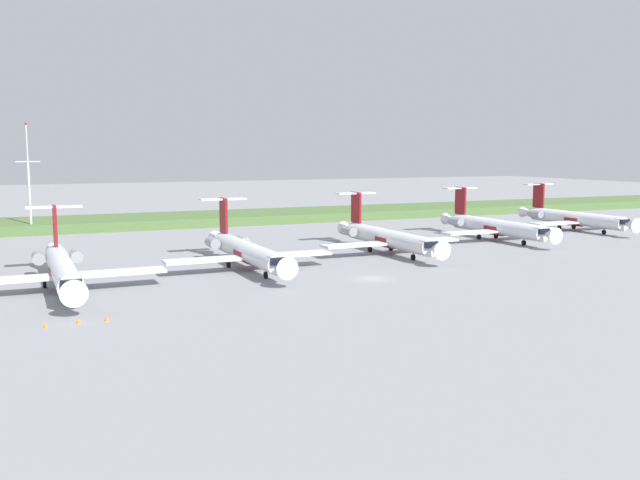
{
  "coord_description": "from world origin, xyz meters",
  "views": [
    {
      "loc": [
        -41.01,
        -75.93,
        15.98
      ],
      "look_at": [
        0.0,
        16.2,
        3.0
      ],
      "focal_mm": 39.15,
      "sensor_mm": 36.0,
      "label": 1
    }
  ],
  "objects_px": {
    "regional_jet_sixth": "(574,218)",
    "safety_cone_mid_marker": "(78,321)",
    "safety_cone_rear_marker": "(107,318)",
    "antenna_mast": "(29,188)",
    "regional_jet_second": "(62,268)",
    "regional_jet_fourth": "(386,237)",
    "safety_cone_front_marker": "(46,325)",
    "regional_jet_third": "(246,250)",
    "regional_jet_fifth": "(494,226)"
  },
  "relations": [
    {
      "from": "regional_jet_fifth",
      "to": "antenna_mast",
      "type": "xyz_separation_m",
      "value": [
        -75.71,
        43.04,
        6.31
      ]
    },
    {
      "from": "safety_cone_front_marker",
      "to": "safety_cone_rear_marker",
      "type": "distance_m",
      "value": 5.4
    },
    {
      "from": "regional_jet_second",
      "to": "regional_jet_fifth",
      "type": "xyz_separation_m",
      "value": [
        74.04,
        16.3,
        0.0
      ]
    },
    {
      "from": "regional_jet_sixth",
      "to": "regional_jet_third",
      "type": "bearing_deg",
      "value": -166.91
    },
    {
      "from": "antenna_mast",
      "to": "safety_cone_mid_marker",
      "type": "distance_m",
      "value": 77.47
    },
    {
      "from": "safety_cone_mid_marker",
      "to": "regional_jet_second",
      "type": "bearing_deg",
      "value": 90.42
    },
    {
      "from": "regional_jet_fifth",
      "to": "safety_cone_mid_marker",
      "type": "relative_size",
      "value": 56.36
    },
    {
      "from": "regional_jet_sixth",
      "to": "regional_jet_second",
      "type": "bearing_deg",
      "value": -167.21
    },
    {
      "from": "regional_jet_fourth",
      "to": "safety_cone_front_marker",
      "type": "bearing_deg",
      "value": -151.3
    },
    {
      "from": "regional_jet_third",
      "to": "antenna_mast",
      "type": "height_order",
      "value": "antenna_mast"
    },
    {
      "from": "regional_jet_fifth",
      "to": "regional_jet_sixth",
      "type": "distance_m",
      "value": 25.13
    },
    {
      "from": "regional_jet_fourth",
      "to": "safety_cone_front_marker",
      "type": "relative_size",
      "value": 56.36
    },
    {
      "from": "antenna_mast",
      "to": "safety_cone_front_marker",
      "type": "bearing_deg",
      "value": -90.77
    },
    {
      "from": "regional_jet_fifth",
      "to": "safety_cone_front_marker",
      "type": "height_order",
      "value": "regional_jet_fifth"
    },
    {
      "from": "safety_cone_front_marker",
      "to": "regional_jet_fifth",
      "type": "bearing_deg",
      "value": 24.04
    },
    {
      "from": "regional_jet_second",
      "to": "regional_jet_fifth",
      "type": "height_order",
      "value": "same"
    },
    {
      "from": "regional_jet_fourth",
      "to": "regional_jet_sixth",
      "type": "xyz_separation_m",
      "value": [
        50.07,
        12.31,
        0.0
      ]
    },
    {
      "from": "regional_jet_sixth",
      "to": "safety_cone_front_marker",
      "type": "relative_size",
      "value": 56.36
    },
    {
      "from": "regional_jet_sixth",
      "to": "safety_cone_rear_marker",
      "type": "bearing_deg",
      "value": -157.31
    },
    {
      "from": "regional_jet_fifth",
      "to": "antenna_mast",
      "type": "distance_m",
      "value": 87.32
    },
    {
      "from": "regional_jet_third",
      "to": "safety_cone_mid_marker",
      "type": "distance_m",
      "value": 32.77
    },
    {
      "from": "regional_jet_third",
      "to": "regional_jet_fifth",
      "type": "height_order",
      "value": "same"
    },
    {
      "from": "regional_jet_second",
      "to": "regional_jet_third",
      "type": "xyz_separation_m",
      "value": [
        23.74,
        4.98,
        0.0
      ]
    },
    {
      "from": "safety_cone_rear_marker",
      "to": "regional_jet_fourth",
      "type": "bearing_deg",
      "value": 31.25
    },
    {
      "from": "regional_jet_third",
      "to": "regional_jet_fifth",
      "type": "distance_m",
      "value": 51.56
    },
    {
      "from": "regional_jet_sixth",
      "to": "safety_cone_rear_marker",
      "type": "xyz_separation_m",
      "value": [
        -95.74,
        -40.03,
        -2.26
      ]
    },
    {
      "from": "regional_jet_third",
      "to": "regional_jet_sixth",
      "type": "xyz_separation_m",
      "value": [
        74.7,
        17.37,
        0.0
      ]
    },
    {
      "from": "regional_jet_second",
      "to": "regional_jet_sixth",
      "type": "distance_m",
      "value": 100.94
    },
    {
      "from": "regional_jet_sixth",
      "to": "safety_cone_front_marker",
      "type": "xyz_separation_m",
      "value": [
        -101.14,
        -40.27,
        -2.26
      ]
    },
    {
      "from": "safety_cone_rear_marker",
      "to": "safety_cone_front_marker",
      "type": "bearing_deg",
      "value": -177.37
    },
    {
      "from": "regional_jet_second",
      "to": "safety_cone_rear_marker",
      "type": "xyz_separation_m",
      "value": [
        2.69,
        -17.68,
        -2.26
      ]
    },
    {
      "from": "regional_jet_third",
      "to": "safety_cone_rear_marker",
      "type": "bearing_deg",
      "value": -132.89
    },
    {
      "from": "regional_jet_third",
      "to": "regional_jet_fifth",
      "type": "bearing_deg",
      "value": 12.69
    },
    {
      "from": "regional_jet_sixth",
      "to": "safety_cone_rear_marker",
      "type": "distance_m",
      "value": 103.8
    },
    {
      "from": "antenna_mast",
      "to": "safety_cone_mid_marker",
      "type": "height_order",
      "value": "antenna_mast"
    },
    {
      "from": "regional_jet_sixth",
      "to": "safety_cone_mid_marker",
      "type": "relative_size",
      "value": 56.36
    },
    {
      "from": "regional_jet_fourth",
      "to": "antenna_mast",
      "type": "bearing_deg",
      "value": 135.43
    },
    {
      "from": "regional_jet_second",
      "to": "regional_jet_third",
      "type": "height_order",
      "value": "same"
    },
    {
      "from": "regional_jet_fourth",
      "to": "safety_cone_mid_marker",
      "type": "xyz_separation_m",
      "value": [
        -48.24,
        -27.67,
        -2.26
      ]
    },
    {
      "from": "safety_cone_front_marker",
      "to": "regional_jet_fourth",
      "type": "bearing_deg",
      "value": 28.7
    },
    {
      "from": "regional_jet_fourth",
      "to": "safety_cone_mid_marker",
      "type": "bearing_deg",
      "value": -150.16
    },
    {
      "from": "safety_cone_rear_marker",
      "to": "antenna_mast",
      "type": "bearing_deg",
      "value": 93.24
    },
    {
      "from": "antenna_mast",
      "to": "safety_cone_rear_marker",
      "type": "height_order",
      "value": "antenna_mast"
    },
    {
      "from": "regional_jet_fifth",
      "to": "safety_cone_rear_marker",
      "type": "relative_size",
      "value": 56.36
    },
    {
      "from": "regional_jet_fourth",
      "to": "regional_jet_fifth",
      "type": "relative_size",
      "value": 1.0
    },
    {
      "from": "safety_cone_front_marker",
      "to": "safety_cone_mid_marker",
      "type": "bearing_deg",
      "value": 5.91
    },
    {
      "from": "regional_jet_sixth",
      "to": "safety_cone_rear_marker",
      "type": "height_order",
      "value": "regional_jet_sixth"
    },
    {
      "from": "regional_jet_second",
      "to": "antenna_mast",
      "type": "height_order",
      "value": "antenna_mast"
    },
    {
      "from": "regional_jet_third",
      "to": "safety_cone_front_marker",
      "type": "bearing_deg",
      "value": -139.1
    },
    {
      "from": "regional_jet_second",
      "to": "antenna_mast",
      "type": "relative_size",
      "value": 1.46
    }
  ]
}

